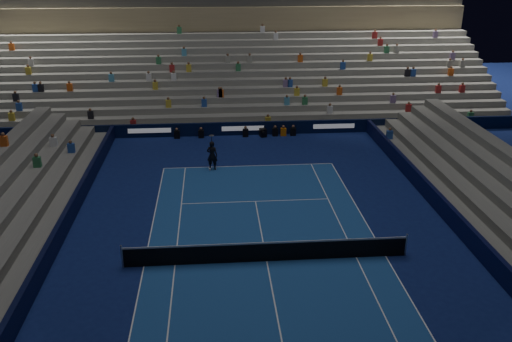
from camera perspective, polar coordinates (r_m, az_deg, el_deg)
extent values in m
plane|color=#0D1953|center=(25.13, 1.12, -9.35)|extent=(90.00, 90.00, 0.00)
cube|color=navy|center=(25.13, 1.12, -9.34)|extent=(10.97, 23.77, 0.01)
cube|color=black|center=(41.86, -1.39, 4.44)|extent=(44.00, 0.25, 1.00)
cube|color=#080C32|center=(27.49, 21.84, -6.95)|extent=(0.25, 37.00, 1.00)
cube|color=black|center=(25.88, -21.04, -8.69)|extent=(0.25, 37.00, 1.00)
cube|color=gray|center=(42.89, -1.46, 4.52)|extent=(44.00, 1.00, 0.50)
cube|color=gray|center=(43.77, -1.54, 5.22)|extent=(44.00, 1.00, 1.00)
cube|color=gray|center=(44.66, -1.61, 5.89)|extent=(44.00, 1.00, 1.50)
cube|color=gray|center=(45.55, -1.69, 6.54)|extent=(44.00, 1.00, 2.00)
cube|color=gray|center=(46.45, -1.76, 7.16)|extent=(44.00, 1.00, 2.50)
cube|color=gray|center=(47.36, -1.82, 7.76)|extent=(44.00, 1.00, 3.00)
cube|color=gray|center=(48.27, -1.89, 8.34)|extent=(44.00, 1.00, 3.50)
cube|color=gray|center=(49.18, -1.95, 8.89)|extent=(44.00, 1.00, 4.00)
cube|color=gray|center=(50.10, -2.01, 9.42)|extent=(44.00, 1.00, 4.50)
cube|color=gray|center=(51.03, -2.07, 9.94)|extent=(44.00, 1.00, 5.00)
cube|color=gray|center=(51.96, -2.13, 10.43)|extent=(44.00, 1.00, 5.50)
cube|color=gray|center=(52.89, -2.18, 10.91)|extent=(44.00, 1.00, 6.00)
cube|color=#95835C|center=(53.36, -2.30, 15.46)|extent=(44.00, 0.60, 2.20)
cube|color=slate|center=(27.96, 23.25, -7.26)|extent=(1.00, 37.00, 0.50)
cube|color=slate|center=(26.24, -22.66, -9.13)|extent=(1.00, 37.00, 0.50)
cube|color=slate|center=(26.46, -24.81, -8.61)|extent=(1.00, 37.00, 1.00)
cylinder|color=#B2B2B7|center=(25.10, -13.74, -8.62)|extent=(0.10, 0.10, 1.10)
cylinder|color=#B2B2B7|center=(26.21, 15.31, -7.41)|extent=(0.10, 0.10, 1.10)
cube|color=black|center=(24.90, 1.13, -8.46)|extent=(12.80, 0.03, 0.90)
cube|color=white|center=(24.66, 1.14, -7.48)|extent=(12.80, 0.04, 0.08)
imported|color=black|center=(35.03, -4.57, 1.63)|extent=(0.78, 0.61, 1.90)
cube|color=black|center=(41.48, 0.73, 4.00)|extent=(0.58, 0.65, 0.61)
cylinder|color=black|center=(40.99, 0.79, 4.05)|extent=(0.24, 0.38, 0.16)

